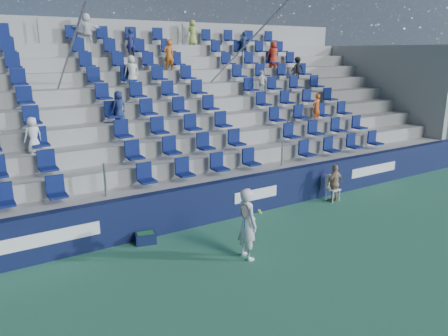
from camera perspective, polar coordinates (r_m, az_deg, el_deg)
The scene contains 7 objects.
ground at distance 10.82m, azimuth 7.22°, elevation -12.17°, with size 70.00×70.00×0.00m, color #327554.
sponsor_wall at distance 12.95m, azimuth -1.57°, elevation -4.49°, with size 24.00×0.32×1.20m.
grandstand at distance 17.02m, azimuth -10.47°, elevation 5.33°, with size 24.00×8.17×6.63m.
tennis_player at distance 10.62m, azimuth 3.05°, elevation -7.26°, with size 0.69×0.68×1.79m.
line_judge_chair at distance 15.25m, azimuth 13.83°, elevation -2.27°, with size 0.41×0.42×0.89m.
line_judge at distance 15.11m, azimuth 14.24°, elevation -1.92°, with size 0.75×0.31×1.29m, color tan.
ball_bin at distance 11.84m, azimuth -10.20°, elevation -8.94°, with size 0.60×0.46×0.30m.
Camera 1 is at (-6.23, -7.36, 4.91)m, focal length 35.00 mm.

